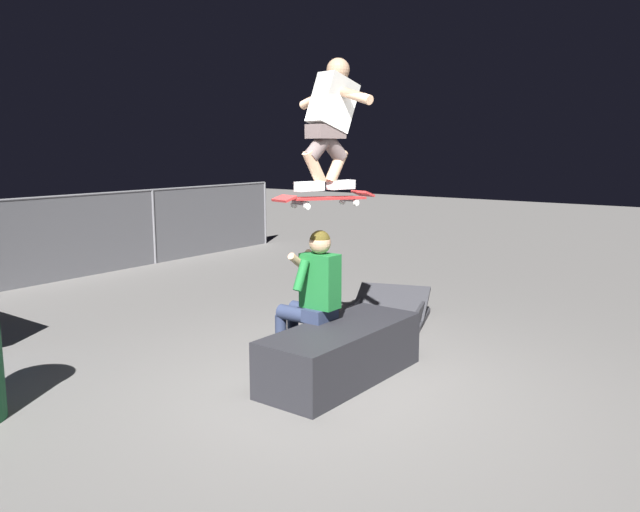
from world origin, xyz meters
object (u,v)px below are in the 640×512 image
(skateboard, at_px, (326,198))
(kicker_ramp, at_px, (389,314))
(skater_airborne, at_px, (331,118))
(ledge_box_main, at_px, (341,353))
(person_sitting_on_ledge, at_px, (311,292))

(skateboard, bearing_deg, kicker_ramp, 14.15)
(skater_airborne, xyz_separation_m, kicker_ramp, (1.97, 0.52, -2.24))
(ledge_box_main, xyz_separation_m, person_sitting_on_ledge, (0.06, 0.38, 0.49))
(person_sitting_on_ledge, xyz_separation_m, skater_airborne, (-0.03, -0.24, 1.57))
(skateboard, distance_m, kicker_ramp, 2.61)
(person_sitting_on_ledge, relative_size, skater_airborne, 1.19)
(kicker_ramp, bearing_deg, person_sitting_on_ledge, -171.63)
(ledge_box_main, bearing_deg, skater_airborne, 78.42)
(person_sitting_on_ledge, relative_size, kicker_ramp, 1.13)
(ledge_box_main, xyz_separation_m, skater_airborne, (0.03, 0.15, 2.07))
(skater_airborne, relative_size, kicker_ramp, 0.95)
(person_sitting_on_ledge, distance_m, skateboard, 0.92)
(person_sitting_on_ledge, relative_size, skateboard, 1.28)
(skateboard, xyz_separation_m, skater_airborne, (0.06, -0.01, 0.69))
(person_sitting_on_ledge, bearing_deg, skater_airborne, -96.34)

